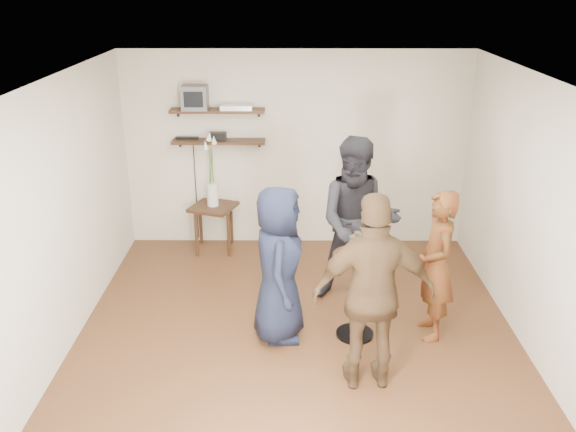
% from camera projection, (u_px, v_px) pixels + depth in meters
% --- Properties ---
extents(room, '(4.58, 5.08, 2.68)m').
position_uv_depth(room, '(298.00, 221.00, 5.70)').
color(room, '#472317').
rests_on(room, ground).
extents(shelf_upper, '(1.20, 0.25, 0.04)m').
position_uv_depth(shelf_upper, '(217.00, 111.00, 7.71)').
color(shelf_upper, black).
rests_on(shelf_upper, room).
extents(shelf_lower, '(1.20, 0.25, 0.04)m').
position_uv_depth(shelf_lower, '(219.00, 141.00, 7.86)').
color(shelf_lower, black).
rests_on(shelf_lower, room).
extents(crt_monitor, '(0.32, 0.30, 0.30)m').
position_uv_depth(crt_monitor, '(195.00, 97.00, 7.65)').
color(crt_monitor, '#59595B').
rests_on(crt_monitor, shelf_upper).
extents(dvd_deck, '(0.40, 0.24, 0.06)m').
position_uv_depth(dvd_deck, '(237.00, 107.00, 7.69)').
color(dvd_deck, silver).
rests_on(dvd_deck, shelf_upper).
extents(radio, '(0.22, 0.10, 0.10)m').
position_uv_depth(radio, '(218.00, 136.00, 7.83)').
color(radio, black).
rests_on(radio, shelf_lower).
extents(power_strip, '(0.30, 0.05, 0.03)m').
position_uv_depth(power_strip, '(187.00, 138.00, 7.89)').
color(power_strip, black).
rests_on(power_strip, shelf_lower).
extents(side_table, '(0.67, 0.67, 0.63)m').
position_uv_depth(side_table, '(214.00, 213.00, 8.03)').
color(side_table, black).
rests_on(side_table, room).
extents(vase_lilies, '(0.20, 0.20, 1.01)m').
position_uv_depth(vase_lilies, '(212.00, 182.00, 7.88)').
color(vase_lilies, silver).
rests_on(vase_lilies, side_table).
extents(drinks_table, '(0.50, 0.50, 0.91)m').
position_uv_depth(drinks_table, '(357.00, 285.00, 6.05)').
color(drinks_table, black).
rests_on(drinks_table, room).
extents(wine_glass_fl, '(0.07, 0.07, 0.22)m').
position_uv_depth(wine_glass_fl, '(353.00, 242.00, 5.85)').
color(wine_glass_fl, silver).
rests_on(wine_glass_fl, drinks_table).
extents(wine_glass_fr, '(0.07, 0.07, 0.21)m').
position_uv_depth(wine_glass_fr, '(368.00, 244.00, 5.83)').
color(wine_glass_fr, silver).
rests_on(wine_glass_fr, drinks_table).
extents(wine_glass_bl, '(0.07, 0.07, 0.22)m').
position_uv_depth(wine_glass_bl, '(357.00, 239.00, 5.92)').
color(wine_glass_bl, silver).
rests_on(wine_glass_bl, drinks_table).
extents(wine_glass_br, '(0.07, 0.07, 0.20)m').
position_uv_depth(wine_glass_br, '(361.00, 241.00, 5.90)').
color(wine_glass_br, silver).
rests_on(wine_glass_br, drinks_table).
extents(person_plaid, '(0.40, 0.58, 1.55)m').
position_uv_depth(person_plaid, '(436.00, 266.00, 6.01)').
color(person_plaid, '#A21215').
rests_on(person_plaid, room).
extents(person_dark, '(0.98, 0.80, 1.89)m').
position_uv_depth(person_dark, '(358.00, 222.00, 6.64)').
color(person_dark, black).
rests_on(person_dark, room).
extents(person_navy, '(0.52, 0.79, 1.61)m').
position_uv_depth(person_navy, '(279.00, 265.00, 5.97)').
color(person_navy, black).
rests_on(person_navy, room).
extents(person_brown, '(1.09, 0.51, 1.82)m').
position_uv_depth(person_brown, '(374.00, 294.00, 5.21)').
color(person_brown, '#4D3721').
rests_on(person_brown, room).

